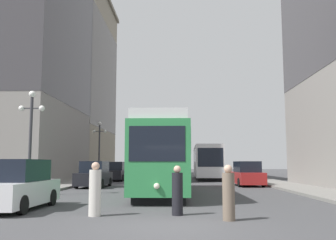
# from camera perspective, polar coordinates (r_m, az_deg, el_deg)

# --- Properties ---
(ground_plane) EXTENTS (200.00, 200.00, 0.00)m
(ground_plane) POSITION_cam_1_polar(r_m,az_deg,el_deg) (10.30, -0.72, -15.98)
(ground_plane) COLOR #424244
(sidewalk_left) EXTENTS (2.82, 120.00, 0.15)m
(sidewalk_left) POSITION_cam_1_polar(r_m,az_deg,el_deg) (50.92, -8.32, -8.34)
(sidewalk_left) COLOR gray
(sidewalk_left) RESTS_ON ground
(sidewalk_right) EXTENTS (2.82, 120.00, 0.15)m
(sidewalk_right) POSITION_cam_1_polar(r_m,az_deg,el_deg) (50.79, 10.52, -8.31)
(sidewalk_right) COLOR gray
(sidewalk_right) RESTS_ON ground
(streetcar) EXTENTS (2.69, 13.07, 3.89)m
(streetcar) POSITION_cam_1_polar(r_m,az_deg,el_deg) (21.09, -0.63, -5.46)
(streetcar) COLOR black
(streetcar) RESTS_ON ground
(transit_bus) EXTENTS (2.84, 12.00, 3.45)m
(transit_bus) POSITION_cam_1_polar(r_m,az_deg,el_deg) (40.04, 5.94, -6.19)
(transit_bus) COLOR black
(transit_bus) RESTS_ON ground
(parked_car_left_near) EXTENTS (1.96, 4.37, 1.82)m
(parked_car_left_near) POSITION_cam_1_polar(r_m,az_deg,el_deg) (27.15, -11.18, -8.24)
(parked_car_left_near) COLOR black
(parked_car_left_near) RESTS_ON ground
(parked_car_left_mid) EXTENTS (2.07, 4.41, 1.82)m
(parked_car_left_mid) POSITION_cam_1_polar(r_m,az_deg,el_deg) (36.52, -7.87, -7.86)
(parked_car_left_mid) COLOR black
(parked_car_left_mid) RESTS_ON ground
(parked_car_right_far) EXTENTS (2.05, 4.53, 1.82)m
(parked_car_right_far) POSITION_cam_1_polar(r_m,az_deg,el_deg) (28.77, 11.92, -8.13)
(parked_car_right_far) COLOR black
(parked_car_right_far) RESTS_ON ground
(parked_car_left_far) EXTENTS (1.93, 4.48, 1.82)m
(parked_car_left_far) POSITION_cam_1_polar(r_m,az_deg,el_deg) (14.98, -22.06, -9.32)
(parked_car_left_far) COLOR black
(parked_car_left_far) RESTS_ON ground
(pedestrian_crossing_near) EXTENTS (0.38, 0.38, 1.72)m
(pedestrian_crossing_near) POSITION_cam_1_polar(r_m,az_deg,el_deg) (12.43, -11.06, -10.53)
(pedestrian_crossing_near) COLOR beige
(pedestrian_crossing_near) RESTS_ON ground
(pedestrian_crossing_far) EXTENTS (0.37, 0.37, 1.63)m
(pedestrian_crossing_far) POSITION_cam_1_polar(r_m,az_deg,el_deg) (11.40, 9.21, -11.13)
(pedestrian_crossing_far) COLOR #6B5B4C
(pedestrian_crossing_far) RESTS_ON ground
(pedestrian_on_sidewalk) EXTENTS (0.36, 0.36, 1.60)m
(pedestrian_on_sidewalk) POSITION_cam_1_polar(r_m,az_deg,el_deg) (12.41, 1.43, -10.91)
(pedestrian_on_sidewalk) COLOR black
(pedestrian_on_sidewalk) RESTS_ON ground
(lamp_post_left_near) EXTENTS (1.41, 0.36, 5.39)m
(lamp_post_left_near) POSITION_cam_1_polar(r_m,az_deg,el_deg) (21.18, -20.15, -0.72)
(lamp_post_left_near) COLOR #333338
(lamp_post_left_near) RESTS_ON sidewalk_left
(lamp_post_left_far) EXTENTS (1.41, 0.36, 5.68)m
(lamp_post_left_far) POSITION_cam_1_polar(r_m,az_deg,el_deg) (37.87, -10.41, -3.19)
(lamp_post_left_far) COLOR #333338
(lamp_post_left_far) RESTS_ON sidewalk_left
(building_left_corner) EXTENTS (14.34, 16.13, 28.38)m
(building_left_corner) POSITION_cam_1_polar(r_m,az_deg,el_deg) (40.51, -23.85, 12.61)
(building_left_corner) COLOR gray
(building_left_corner) RESTS_ON ground
(building_left_midblock) EXTENTS (15.25, 18.19, 25.35)m
(building_left_midblock) POSITION_cam_1_polar(r_m,az_deg,el_deg) (54.81, -17.07, 5.67)
(building_left_midblock) COLOR gray
(building_left_midblock) RESTS_ON ground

